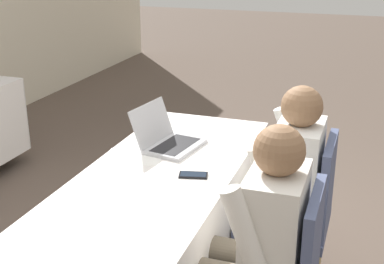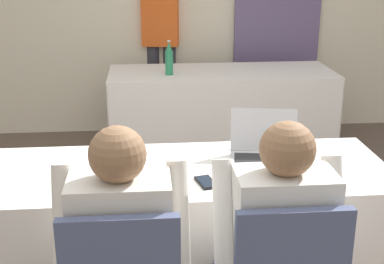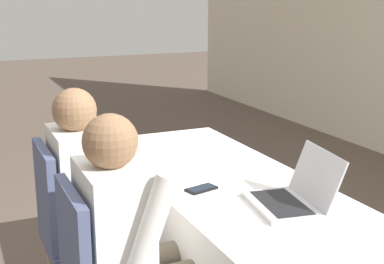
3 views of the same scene
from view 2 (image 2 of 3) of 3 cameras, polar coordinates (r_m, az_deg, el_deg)
conference_table_near at (r=2.63m, az=-0.38°, el=-7.51°), size 1.93×0.72×0.73m
conference_table_far at (r=4.67m, az=3.13°, el=4.37°), size 1.93×0.72×0.73m
laptop at (r=2.66m, az=7.72°, el=-2.08°), size 0.38×0.35×0.23m
cell_phone at (r=2.40m, az=1.52°, el=-5.38°), size 0.10×0.15×0.01m
paper_beside_laptop at (r=2.76m, az=3.27°, el=-2.18°), size 0.27×0.33×0.00m
water_bottle at (r=4.46m, az=-2.46°, el=7.77°), size 0.07×0.07×0.29m
person_checkered_shirt at (r=2.08m, az=-7.36°, el=-12.07°), size 0.50×0.52×1.16m
person_white_shirt at (r=2.13m, az=8.99°, el=-11.29°), size 0.50×0.52×1.16m
person_red_shirt at (r=5.20m, az=-3.33°, el=9.92°), size 0.37×0.26×1.59m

